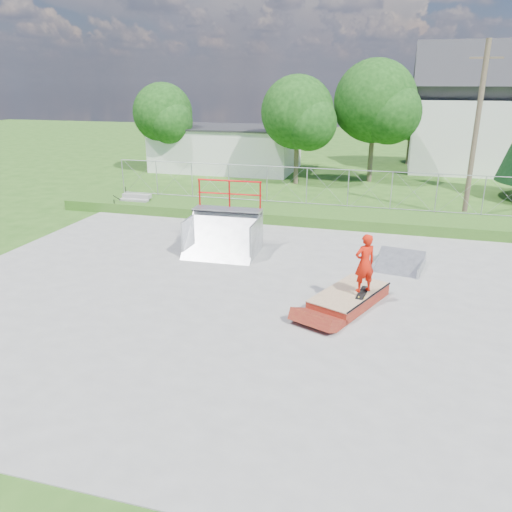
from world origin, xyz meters
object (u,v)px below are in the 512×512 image
at_px(skater, 365,265).
at_px(grind_box, 349,298).
at_px(flat_bank_ramp, 399,263).
at_px(quarter_pipe, 222,221).

bearing_deg(skater, grind_box, -51.39).
relative_size(flat_bank_ramp, skater, 0.98).
bearing_deg(flat_bank_ramp, grind_box, -102.43).
relative_size(grind_box, flat_bank_ramp, 1.79).
relative_size(quarter_pipe, flat_bank_ramp, 1.57).
xyz_separation_m(grind_box, flat_bank_ramp, (1.40, 3.40, 0.04)).
bearing_deg(flat_bank_ramp, skater, -96.25).
xyz_separation_m(flat_bank_ramp, skater, (-1.02, -3.52, 1.06)).
xyz_separation_m(grind_box, skater, (0.38, -0.12, 1.10)).
height_order(quarter_pipe, flat_bank_ramp, quarter_pipe).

